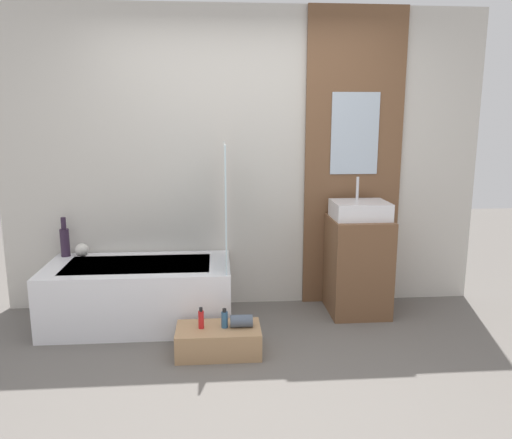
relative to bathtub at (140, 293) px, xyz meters
name	(u,v)px	position (x,y,z in m)	size (l,w,h in m)	color
ground_plane	(259,393)	(0.89, -1.15, -0.26)	(12.00, 12.00, 0.00)	#605B56
wall_tiled_back	(244,161)	(0.89, 0.43, 1.04)	(4.20, 0.06, 2.60)	beige
wall_wood_accent	(353,159)	(1.85, 0.38, 1.06)	(0.86, 0.04, 2.60)	brown
bathtub	(140,293)	(0.00, 0.00, 0.00)	(1.49, 0.75, 0.51)	white
glass_shower_screen	(225,205)	(0.71, -0.07, 0.74)	(0.01, 0.58, 0.97)	silver
wooden_step_bench	(218,340)	(0.64, -0.60, -0.16)	(0.61, 0.34, 0.20)	#A87F56
vanity_cabinet	(358,266)	(1.85, 0.10, 0.16)	(0.49, 0.51, 0.84)	brown
sink	(360,210)	(1.85, 0.10, 0.65)	(0.46, 0.38, 0.34)	white
vase_tall_dark	(65,240)	(-0.65, 0.29, 0.39)	(0.08, 0.08, 0.34)	#2D1E33
vase_round_light	(82,250)	(-0.51, 0.27, 0.31)	(0.11, 0.11, 0.11)	silver
bottle_soap_primary	(201,319)	(0.52, -0.60, 0.01)	(0.04, 0.04, 0.16)	red
bottle_soap_secondary	(225,319)	(0.69, -0.60, 0.01)	(0.05, 0.05, 0.14)	#2D567A
towel_roll	(241,321)	(0.81, -0.60, -0.01)	(0.09, 0.09, 0.16)	#4C5666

